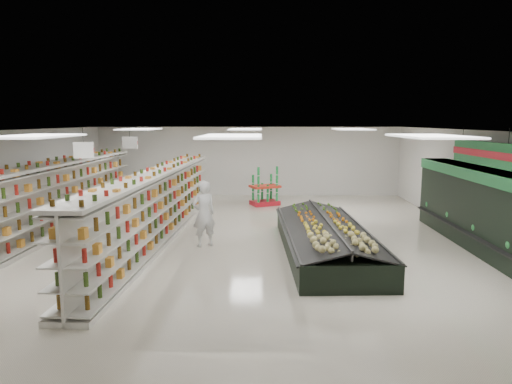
{
  "coord_description": "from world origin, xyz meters",
  "views": [
    {
      "loc": [
        0.6,
        -13.23,
        3.46
      ],
      "look_at": [
        0.43,
        0.62,
        1.3
      ],
      "focal_mm": 32.0,
      "sensor_mm": 36.0,
      "label": 1
    }
  ],
  "objects_px": {
    "gondola_center": "(157,209)",
    "gondola_left": "(46,204)",
    "soda_endcap": "(265,188)",
    "shopper_main": "(204,214)",
    "shopper_background": "(145,189)",
    "produce_island": "(325,237)"
  },
  "relations": [
    {
      "from": "gondola_center",
      "to": "gondola_left",
      "type": "bearing_deg",
      "value": 175.86
    },
    {
      "from": "produce_island",
      "to": "soda_endcap",
      "type": "xyz_separation_m",
      "value": [
        -1.56,
        6.92,
        0.3
      ]
    },
    {
      "from": "gondola_left",
      "to": "soda_endcap",
      "type": "relative_size",
      "value": 8.54
    },
    {
      "from": "gondola_center",
      "to": "shopper_background",
      "type": "height_order",
      "value": "gondola_center"
    },
    {
      "from": "shopper_main",
      "to": "shopper_background",
      "type": "xyz_separation_m",
      "value": [
        -3.13,
        5.87,
        -0.19
      ]
    },
    {
      "from": "produce_island",
      "to": "shopper_background",
      "type": "height_order",
      "value": "shopper_background"
    },
    {
      "from": "gondola_left",
      "to": "shopper_background",
      "type": "bearing_deg",
      "value": 71.55
    },
    {
      "from": "gondola_center",
      "to": "shopper_main",
      "type": "distance_m",
      "value": 1.58
    },
    {
      "from": "soda_endcap",
      "to": "shopper_main",
      "type": "height_order",
      "value": "shopper_main"
    },
    {
      "from": "gondola_left",
      "to": "shopper_main",
      "type": "height_order",
      "value": "gondola_left"
    },
    {
      "from": "gondola_left",
      "to": "gondola_center",
      "type": "relative_size",
      "value": 1.08
    },
    {
      "from": "gondola_left",
      "to": "produce_island",
      "type": "height_order",
      "value": "gondola_left"
    },
    {
      "from": "gondola_center",
      "to": "soda_endcap",
      "type": "height_order",
      "value": "gondola_center"
    },
    {
      "from": "produce_island",
      "to": "shopper_main",
      "type": "bearing_deg",
      "value": 170.13
    },
    {
      "from": "gondola_left",
      "to": "shopper_main",
      "type": "xyz_separation_m",
      "value": [
        4.9,
        -1.08,
        -0.08
      ]
    },
    {
      "from": "soda_endcap",
      "to": "shopper_background",
      "type": "xyz_separation_m",
      "value": [
        -4.87,
        -0.47,
        0.01
      ]
    },
    {
      "from": "produce_island",
      "to": "shopper_main",
      "type": "height_order",
      "value": "shopper_main"
    },
    {
      "from": "shopper_main",
      "to": "gondola_left",
      "type": "bearing_deg",
      "value": -43.35
    },
    {
      "from": "shopper_main",
      "to": "shopper_background",
      "type": "height_order",
      "value": "shopper_main"
    },
    {
      "from": "gondola_center",
      "to": "soda_endcap",
      "type": "distance_m",
      "value": 6.52
    },
    {
      "from": "shopper_main",
      "to": "shopper_background",
      "type": "bearing_deg",
      "value": -92.86
    },
    {
      "from": "soda_endcap",
      "to": "gondola_center",
      "type": "bearing_deg",
      "value": -119.23
    }
  ]
}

